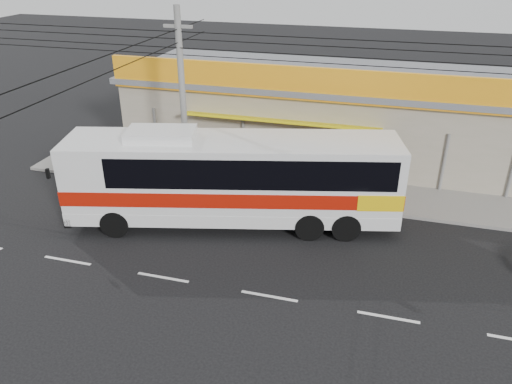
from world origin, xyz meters
TOP-DOWN VIEW (x-y plane):
  - ground at (0.00, 0.00)m, footprint 120.00×120.00m
  - sidewalk at (0.00, 6.00)m, footprint 30.00×3.20m
  - lane_markings at (0.00, -2.50)m, footprint 50.00×0.12m
  - storefront_building at (-0.01, 11.54)m, footprint 22.60×9.20m
  - coach_bus at (-2.56, 2.08)m, footprint 14.01×6.12m
  - motorbike_red at (-7.89, 6.71)m, footprint 1.73×0.84m
  - motorbike_dark at (-9.34, 7.26)m, footprint 1.55×0.97m
  - utility_pole at (-5.79, 4.26)m, footprint 34.00×14.00m

SIDE VIEW (x-z plane):
  - ground at x=0.00m, z-range 0.00..0.00m
  - lane_markings at x=0.00m, z-range -0.01..0.01m
  - sidewalk at x=0.00m, z-range 0.00..0.15m
  - motorbike_red at x=-7.89m, z-range 0.15..1.02m
  - motorbike_dark at x=-9.34m, z-range 0.15..1.05m
  - coach_bus at x=-2.56m, z-range 0.15..4.38m
  - storefront_building at x=-0.01m, z-range -0.55..5.15m
  - utility_pole at x=-5.79m, z-range 2.81..11.45m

